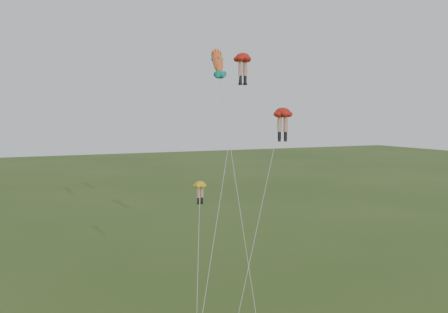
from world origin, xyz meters
name	(u,v)px	position (x,y,z in m)	size (l,w,h in m)	color
legs_kite_red_high	(242,62)	(6.63, 10.20, 18.85)	(9.74, 12.03, 19.70)	#B41B12
legs_kite_red_mid	(282,117)	(6.74, 3.53, 13.94)	(7.42, 5.75, 14.70)	#B41B12
legs_kite_yellow	(200,192)	(-0.95, 1.91, 8.69)	(2.72, 5.00, 9.46)	gold
fish_kite	(218,63)	(2.17, 5.73, 18.17)	(1.61, 9.35, 19.60)	#F5A31F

